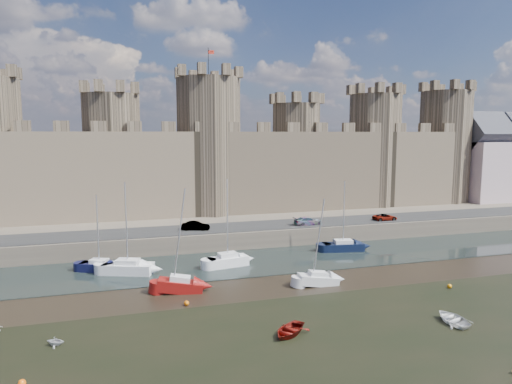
% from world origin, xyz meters
% --- Properties ---
extents(ground, '(160.00, 160.00, 0.00)m').
position_xyz_m(ground, '(0.00, 0.00, 0.00)').
color(ground, black).
rests_on(ground, ground).
extents(water_channel, '(160.00, 12.00, 0.08)m').
position_xyz_m(water_channel, '(0.00, 24.00, 0.04)').
color(water_channel, black).
rests_on(water_channel, ground).
extents(quay, '(160.00, 60.00, 2.50)m').
position_xyz_m(quay, '(0.00, 60.00, 1.25)').
color(quay, '#4C443A').
rests_on(quay, ground).
extents(road, '(160.00, 7.00, 0.10)m').
position_xyz_m(road, '(0.00, 34.00, 2.55)').
color(road, black).
rests_on(road, quay).
extents(castle, '(108.50, 11.00, 29.00)m').
position_xyz_m(castle, '(-0.64, 48.00, 11.67)').
color(castle, '#42382B').
rests_on(castle, quay).
extents(car_1, '(4.22, 2.57, 1.31)m').
position_xyz_m(car_1, '(-2.86, 33.45, 3.16)').
color(car_1, gray).
rests_on(car_1, quay).
extents(car_2, '(4.40, 1.87, 1.27)m').
position_xyz_m(car_2, '(14.00, 32.50, 3.13)').
color(car_2, gray).
rests_on(car_2, quay).
extents(car_3, '(3.88, 1.79, 1.08)m').
position_xyz_m(car_3, '(27.11, 32.42, 3.04)').
color(car_3, gray).
rests_on(car_3, quay).
extents(sailboat_0, '(6.15, 4.09, 10.72)m').
position_xyz_m(sailboat_0, '(-12.33, 23.34, 0.83)').
color(sailboat_0, silver).
rests_on(sailboat_0, ground).
extents(sailboat_1, '(4.86, 3.41, 9.08)m').
position_xyz_m(sailboat_1, '(-15.56, 25.31, 0.74)').
color(sailboat_1, black).
rests_on(sailboat_1, ground).
extents(sailboat_2, '(5.22, 2.74, 10.71)m').
position_xyz_m(sailboat_2, '(-0.56, 22.97, 0.84)').
color(sailboat_2, white).
rests_on(sailboat_2, ground).
extents(sailboat_3, '(5.80, 2.99, 9.70)m').
position_xyz_m(sailboat_3, '(16.46, 25.80, 0.76)').
color(sailboat_3, black).
rests_on(sailboat_3, ground).
extents(sailboat_4, '(4.86, 2.60, 10.79)m').
position_xyz_m(sailboat_4, '(-7.22, 15.63, 0.78)').
color(sailboat_4, maroon).
rests_on(sailboat_4, ground).
extents(sailboat_5, '(4.44, 1.90, 9.42)m').
position_xyz_m(sailboat_5, '(7.28, 13.67, 0.69)').
color(sailboat_5, silver).
rests_on(sailboat_5, ground).
extents(dinghy_2, '(2.50, 3.40, 0.68)m').
position_xyz_m(dinghy_2, '(14.34, 1.18, 0.34)').
color(dinghy_2, silver).
rests_on(dinghy_2, ground).
extents(dinghy_3, '(1.58, 1.45, 0.70)m').
position_xyz_m(dinghy_3, '(-17.92, 6.21, 0.35)').
color(dinghy_3, silver).
rests_on(dinghy_3, ground).
extents(dinghy_4, '(4.37, 4.27, 0.74)m').
position_xyz_m(dinghy_4, '(0.02, 3.03, 0.37)').
color(dinghy_4, maroon).
rests_on(dinghy_4, ground).
extents(buoy_1, '(0.49, 0.49, 0.49)m').
position_xyz_m(buoy_1, '(-7.13, 11.67, 0.25)').
color(buoy_1, orange).
rests_on(buoy_1, ground).
extents(buoy_3, '(0.47, 0.47, 0.47)m').
position_xyz_m(buoy_3, '(20.18, 8.75, 0.24)').
color(buoy_3, orange).
rests_on(buoy_3, ground).
extents(buoy_4, '(0.49, 0.49, 0.49)m').
position_xyz_m(buoy_4, '(-19.22, 0.70, 0.24)').
color(buoy_4, '#FF600B').
rests_on(buoy_4, ground).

